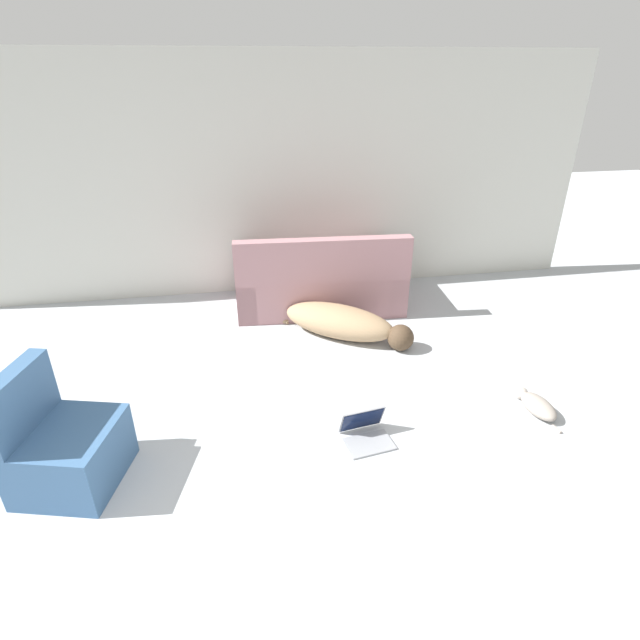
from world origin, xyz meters
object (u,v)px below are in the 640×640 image
couch (320,282)px  side_chair (62,447)px  dog (344,323)px  laptop_open (365,429)px  cat (536,405)px

couch → side_chair: 3.12m
dog → laptop_open: (-0.17, -1.51, -0.08)m
side_chair → cat: bearing=-73.0°
couch → cat: (1.34, -2.21, -0.22)m
couch → dog: (0.11, -0.76, -0.13)m
dog → cat: (1.23, -1.45, -0.09)m
couch → cat: couch is taller
laptop_open → side_chair: bearing=173.1°
dog → side_chair: side_chair is taller
dog → cat: bearing=-14.6°
cat → laptop_open: (-1.41, -0.06, 0.01)m
cat → laptop_open: size_ratio=1.37×
couch → dog: couch is taller
side_chair → couch: bearing=-26.9°
laptop_open → side_chair: 2.03m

